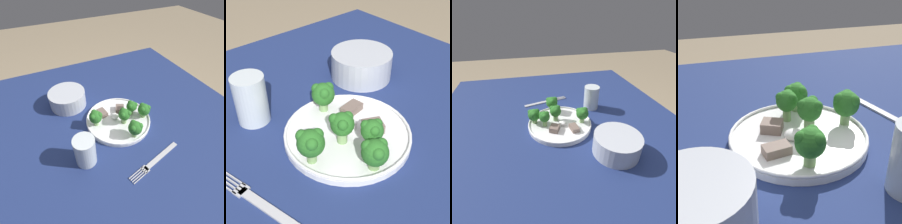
{
  "view_description": "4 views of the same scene",
  "coord_description": "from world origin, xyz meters",
  "views": [
    {
      "loc": [
        -0.38,
        0.22,
        1.25
      ],
      "look_at": [
        0.06,
        0.01,
        0.79
      ],
      "focal_mm": 28.0,
      "sensor_mm": 36.0,
      "label": 1
    },
    {
      "loc": [
        -0.28,
        -0.33,
        1.17
      ],
      "look_at": [
        0.02,
        0.02,
        0.82
      ],
      "focal_mm": 50.0,
      "sensor_mm": 36.0,
      "label": 2
    },
    {
      "loc": [
        0.58,
        -0.11,
        1.17
      ],
      "look_at": [
        0.01,
        0.02,
        0.8
      ],
      "focal_mm": 28.0,
      "sensor_mm": 36.0,
      "label": 3
    },
    {
      "loc": [
        0.19,
        0.44,
        1.06
      ],
      "look_at": [
        0.04,
        -0.02,
        0.81
      ],
      "focal_mm": 50.0,
      "sensor_mm": 36.0,
      "label": 4
    }
  ],
  "objects": [
    {
      "name": "cream_bowl",
      "position": [
        0.21,
        0.15,
        0.79
      ],
      "size": [
        0.15,
        0.15,
        0.07
      ],
      "color": "#B7BCC6",
      "rests_on": "table"
    },
    {
      "name": "dinner_plate",
      "position": [
        0.03,
        -0.0,
        0.77
      ],
      "size": [
        0.24,
        0.24,
        0.02
      ],
      "color": "white",
      "rests_on": "table"
    },
    {
      "name": "table",
      "position": [
        0.0,
        0.0,
        0.65
      ],
      "size": [
        1.09,
        1.0,
        0.76
      ],
      "color": "navy",
      "rests_on": "ground_plane"
    },
    {
      "name": "broccoli_floret_center_back",
      "position": [
        0.04,
        -0.06,
        0.81
      ],
      "size": [
        0.04,
        0.04,
        0.06
      ],
      "color": "#7FA866",
      "rests_on": "dinner_plate"
    },
    {
      "name": "meat_slice_front_slice",
      "position": [
        0.07,
        -0.03,
        0.78
      ],
      "size": [
        0.05,
        0.04,
        0.02
      ],
      "color": "#756056",
      "rests_on": "dinner_plate"
    },
    {
      "name": "sauce_dollop",
      "position": [
        0.05,
        0.01,
        0.78
      ],
      "size": [
        0.03,
        0.03,
        0.02
      ],
      "color": "white",
      "rests_on": "dinner_plate"
    },
    {
      "name": "meat_slice_middle_slice",
      "position": [
        0.09,
        0.04,
        0.78
      ],
      "size": [
        0.05,
        0.03,
        0.02
      ],
      "color": "#756056",
      "rests_on": "dinner_plate"
    },
    {
      "name": "broccoli_floret_center_left",
      "position": [
        0.04,
        0.09,
        0.81
      ],
      "size": [
        0.05,
        0.05,
        0.06
      ],
      "color": "#7FA866",
      "rests_on": "dinner_plate"
    },
    {
      "name": "fork",
      "position": [
        -0.17,
        -0.03,
        0.76
      ],
      "size": [
        0.07,
        0.21,
        0.0
      ],
      "color": "#B2B2B7",
      "rests_on": "table"
    },
    {
      "name": "broccoli_floret_front_left",
      "position": [
        -0.06,
        -0.01,
        0.81
      ],
      "size": [
        0.05,
        0.05,
        0.07
      ],
      "color": "#7FA866",
      "rests_on": "dinner_plate"
    },
    {
      "name": "broccoli_floret_near_rim_left",
      "position": [
        0.01,
        -0.01,
        0.81
      ],
      "size": [
        0.04,
        0.04,
        0.06
      ],
      "color": "#7FA866",
      "rests_on": "dinner_plate"
    },
    {
      "name": "broccoli_floret_back_left",
      "position": [
        0.01,
        -0.09,
        0.81
      ],
      "size": [
        0.05,
        0.05,
        0.06
      ],
      "color": "#7FA866",
      "rests_on": "dinner_plate"
    }
  ]
}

